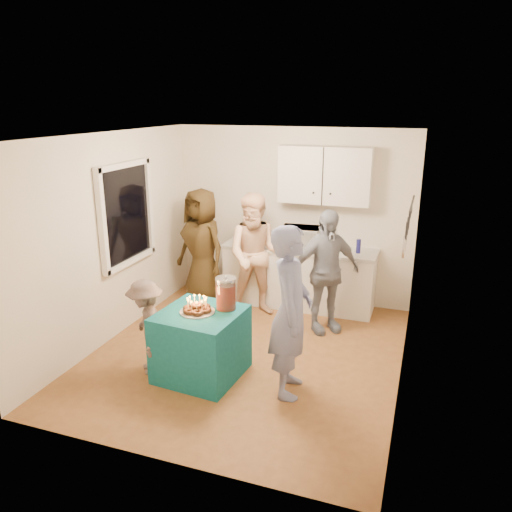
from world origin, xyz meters
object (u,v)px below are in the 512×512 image
(woman_back_right, at_px, (325,272))
(woman_back_center, at_px, (256,255))
(microwave, at_px, (301,237))
(party_table, at_px, (201,344))
(counter, at_px, (299,278))
(child_near_left, at_px, (146,327))
(man_birthday, at_px, (291,312))
(woman_back_left, at_px, (202,247))
(punch_jar, at_px, (226,294))

(woman_back_right, bearing_deg, woman_back_center, 129.38)
(microwave, bearing_deg, party_table, -108.02)
(counter, distance_m, child_near_left, 2.67)
(microwave, distance_m, woman_back_right, 0.92)
(party_table, height_order, child_near_left, child_near_left)
(woman_back_center, height_order, woman_back_right, woman_back_center)
(party_table, bearing_deg, woman_back_right, 56.62)
(man_birthday, relative_size, woman_back_left, 1.03)
(woman_back_left, bearing_deg, microwave, 36.93)
(counter, relative_size, woman_back_left, 1.25)
(party_table, height_order, punch_jar, punch_jar)
(woman_back_center, xyz_separation_m, woman_back_right, (1.03, -0.22, -0.05))
(woman_back_center, bearing_deg, party_table, -103.93)
(man_birthday, bearing_deg, child_near_left, 84.63)
(counter, relative_size, woman_back_center, 1.25)
(woman_back_center, bearing_deg, microwave, 30.55)
(counter, relative_size, woman_back_right, 1.33)
(microwave, xyz_separation_m, party_table, (-0.53, -2.30, -0.68))
(counter, height_order, child_near_left, child_near_left)
(party_table, bearing_deg, microwave, 77.09)
(party_table, xyz_separation_m, woman_back_left, (-0.87, 1.91, 0.50))
(woman_back_left, bearing_deg, child_near_left, -61.08)
(microwave, relative_size, woman_back_right, 0.33)
(woman_back_left, bearing_deg, woman_back_center, 14.75)
(party_table, height_order, woman_back_left, woman_back_left)
(microwave, distance_m, woman_back_center, 0.73)
(counter, relative_size, child_near_left, 2.01)
(counter, height_order, woman_back_right, woman_back_right)
(man_birthday, distance_m, child_near_left, 1.66)
(punch_jar, relative_size, woman_back_right, 0.21)
(microwave, height_order, woman_back_right, woman_back_right)
(punch_jar, bearing_deg, man_birthday, -12.27)
(punch_jar, height_order, child_near_left, punch_jar)
(child_near_left, bearing_deg, woman_back_center, 122.86)
(punch_jar, bearing_deg, party_table, -141.29)
(party_table, relative_size, woman_back_left, 0.48)
(punch_jar, distance_m, child_near_left, 0.97)
(man_birthday, distance_m, woman_back_left, 2.68)
(counter, distance_m, woman_back_center, 0.83)
(woman_back_right, height_order, child_near_left, woman_back_right)
(woman_back_center, height_order, child_near_left, woman_back_center)
(punch_jar, distance_m, woman_back_right, 1.62)
(man_birthday, xyz_separation_m, woman_back_left, (-1.89, 1.90, -0.03))
(punch_jar, height_order, man_birthday, man_birthday)
(man_birthday, xyz_separation_m, woman_back_center, (-1.00, 1.79, -0.03))
(party_table, bearing_deg, counter, 77.48)
(counter, xyz_separation_m, punch_jar, (-0.28, -2.12, 0.50))
(woman_back_center, relative_size, woman_back_right, 1.06)
(punch_jar, bearing_deg, woman_back_left, 122.62)
(woman_back_right, xyz_separation_m, child_near_left, (-1.65, -1.70, -0.28))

